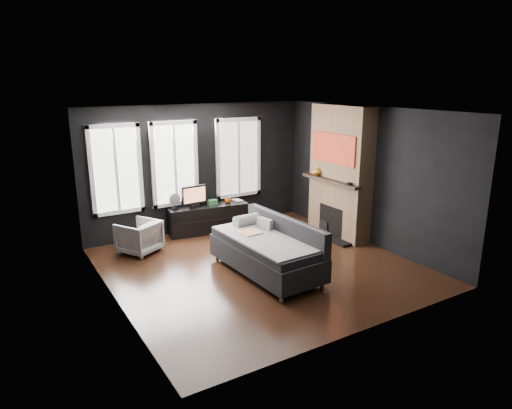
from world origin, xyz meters
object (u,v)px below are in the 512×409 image
sofa (266,247)px  media_console (208,218)px  monitor (194,195)px  mug (228,200)px  book (234,196)px  armchair (139,235)px  mantel_vase (317,171)px

sofa → media_console: size_ratio=1.26×
sofa → media_console: bearing=84.8°
sofa → monitor: 2.57m
sofa → mug: 2.51m
book → sofa: bearing=-106.7°
armchair → media_console: size_ratio=0.40×
media_console → monitor: bearing=-174.4°
media_console → mantel_vase: 2.54m
sofa → monitor: monitor is taller
mantel_vase → mug: bearing=144.2°
armchair → mantel_vase: size_ratio=3.53×
sofa → monitor: (-0.18, 2.53, 0.39)m
sofa → armchair: sofa is taller
media_console → armchair: bearing=-157.2°
media_console → mug: bearing=-3.4°
sofa → mantel_vase: mantel_vase is taller
monitor → mantel_vase: bearing=-31.6°
mug → monitor: bearing=173.3°
sofa → book: size_ratio=9.16×
monitor → mantel_vase: (2.29, -1.20, 0.47)m
monitor → mug: (0.75, -0.09, -0.19)m
book → mantel_vase: (1.36, -1.16, 0.61)m
sofa → media_console: sofa is taller
book → armchair: bearing=-169.2°
mug → book: size_ratio=0.56×
mug → mantel_vase: size_ratio=0.68×
media_console → mantel_vase: mantel_vase is taller
monitor → mantel_vase: size_ratio=2.98×
monitor → book: bearing=-6.6°
armchair → mug: size_ratio=5.17×
armchair → mantel_vase: 3.84m
armchair → media_console: bearing=166.1°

